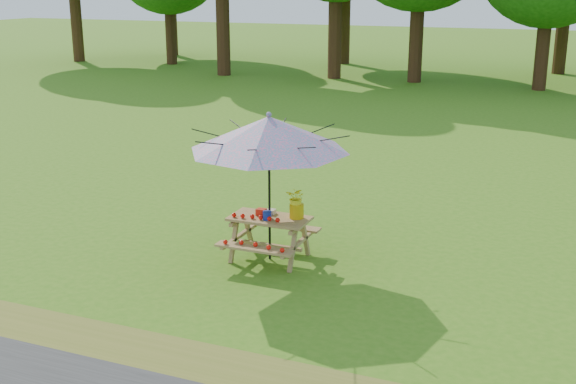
% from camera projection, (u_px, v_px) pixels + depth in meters
% --- Properties ---
extents(ground, '(120.00, 120.00, 0.00)m').
position_uv_depth(ground, '(458.00, 304.00, 9.47)').
color(ground, '#3D7516').
rests_on(ground, ground).
extents(picnic_table, '(1.20, 1.32, 0.67)m').
position_uv_depth(picnic_table, '(270.00, 239.00, 10.94)').
color(picnic_table, '#9A6B45').
rests_on(picnic_table, ground).
extents(patio_umbrella, '(2.78, 2.78, 2.27)m').
position_uv_depth(patio_umbrella, '(269.00, 134.00, 10.48)').
color(patio_umbrella, black).
rests_on(patio_umbrella, ground).
extents(produce_bins, '(0.31, 0.41, 0.13)m').
position_uv_depth(produce_bins, '(266.00, 213.00, 10.85)').
color(produce_bins, red).
rests_on(produce_bins, picnic_table).
extents(tomatoes_row, '(0.77, 0.13, 0.07)m').
position_uv_depth(tomatoes_row, '(255.00, 217.00, 10.73)').
color(tomatoes_row, red).
rests_on(tomatoes_row, picnic_table).
extents(flower_bucket, '(0.30, 0.26, 0.48)m').
position_uv_depth(flower_bucket, '(297.00, 202.00, 10.74)').
color(flower_bucket, gold).
rests_on(flower_bucket, picnic_table).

